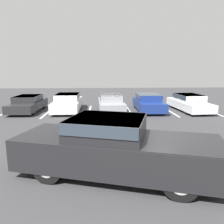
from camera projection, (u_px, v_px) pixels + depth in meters
ground_plane at (141, 166)px, 7.00m from camera, size 60.00×60.00×0.00m
stall_stripe_a at (7, 112)px, 15.90m from camera, size 0.12×4.77×0.01m
stall_stripe_b at (49, 112)px, 16.05m from camera, size 0.12×4.77×0.01m
stall_stripe_c at (89, 111)px, 16.21m from camera, size 0.12×4.77×0.01m
stall_stripe_d at (129, 111)px, 16.36m from camera, size 0.12×4.77×0.01m
stall_stripe_e at (168, 110)px, 16.52m from camera, size 0.12×4.77×0.01m
stall_stripe_f at (207, 110)px, 16.68m from camera, size 0.12×4.77×0.01m
pickup_truck at (118, 147)px, 6.27m from camera, size 6.14×3.61×1.73m
parked_sedan_a at (28, 103)px, 16.04m from camera, size 1.89×4.35×1.17m
parked_sedan_b at (68, 102)px, 16.24m from camera, size 1.87×4.54×1.28m
parked_sedan_c at (111, 102)px, 16.22m from camera, size 1.90×4.44×1.22m
parked_sedan_d at (148, 102)px, 16.37m from camera, size 1.86×4.42×1.25m
parked_sedan_e at (189, 102)px, 16.38m from camera, size 2.07×4.70×1.22m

